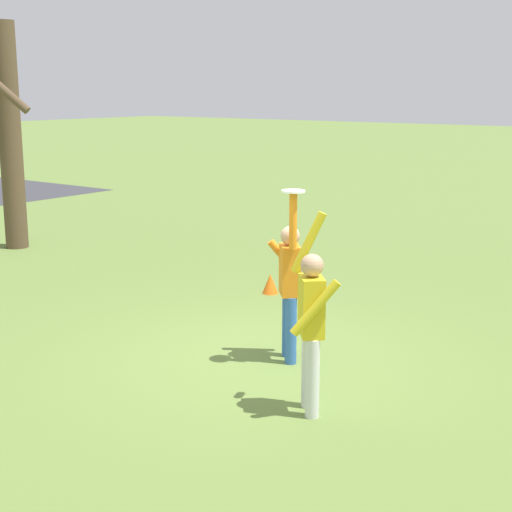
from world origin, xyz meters
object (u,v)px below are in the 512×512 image
person_defender (311,320)px  bare_tree_tall (6,128)px  person_catcher (290,281)px  field_cone_orange (270,284)px  frisbee_disc (293,191)px

person_defender → bare_tree_tall: (3.33, 9.40, 1.47)m
person_catcher → bare_tree_tall: (2.18, 8.37, 1.47)m
person_catcher → person_defender: person_catcher is taller
person_catcher → field_cone_orange: 3.19m
person_catcher → person_defender: (-1.15, -1.04, -0.00)m
frisbee_disc → field_cone_orange: (2.54, 2.12, -1.93)m
person_catcher → bare_tree_tall: bare_tree_tall is taller
person_defender → bare_tree_tall: bare_tree_tall is taller
person_catcher → frisbee_disc: 1.13m
field_cone_orange → person_catcher: bearing=-140.3°
person_catcher → frisbee_disc: size_ratio=7.78×
person_defender → field_cone_orange: (3.53, 3.01, -0.82)m
person_defender → frisbee_disc: frisbee_disc is taller
person_catcher → person_defender: 1.55m
person_defender → bare_tree_tall: 10.08m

